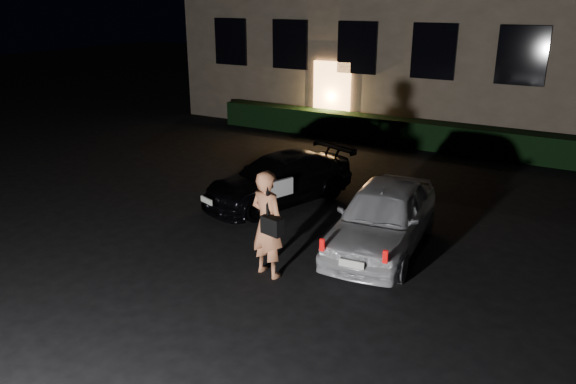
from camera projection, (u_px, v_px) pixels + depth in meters
The scene contains 5 objects.
ground at pixel (231, 282), 9.60m from camera, with size 80.00×80.00×0.00m, color black.
hedge at pixel (423, 135), 18.01m from camera, with size 15.00×0.70×0.85m, color black.
sedan at pixel (279, 179), 13.21m from camera, with size 2.80×4.17×1.12m.
hatch at pixel (383, 217), 10.72m from camera, with size 1.90×3.94×1.30m.
man at pixel (268, 224), 9.57m from camera, with size 0.80×0.61×1.91m.
Camera 1 is at (5.16, -6.89, 4.63)m, focal length 35.00 mm.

